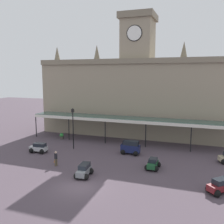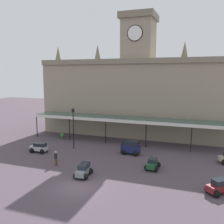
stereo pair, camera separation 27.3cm
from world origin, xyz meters
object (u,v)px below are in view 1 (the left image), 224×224
object	(u,v)px
car_silver_estate	(39,148)
victorian_lamppost	(73,124)
car_navy_van	(130,148)
car_grey_estate	(84,171)
pedestrian_crossing_forecourt	(56,158)
car_maroon_estate	(220,187)
planter_forecourt_centre	(62,136)
traffic_cone	(55,160)
car_green_sedan	(153,164)

from	to	relation	value
car_silver_estate	victorian_lamppost	bearing A→B (deg)	40.24
car_navy_van	car_grey_estate	bearing A→B (deg)	-106.65
car_grey_estate	pedestrian_crossing_forecourt	world-z (taller)	pedestrian_crossing_forecourt
car_maroon_estate	planter_forecourt_centre	world-z (taller)	car_maroon_estate
car_navy_van	planter_forecourt_centre	xyz separation A→B (m)	(-12.18, 3.66, -0.32)
car_silver_estate	traffic_cone	size ratio (longest dim) A/B	3.84
car_green_sedan	traffic_cone	bearing A→B (deg)	-171.55
car_grey_estate	car_silver_estate	distance (m)	10.31
pedestrian_crossing_forecourt	victorian_lamppost	distance (m)	7.02
pedestrian_crossing_forecourt	planter_forecourt_centre	xyz separation A→B (m)	(-5.44, 10.42, -0.42)
planter_forecourt_centre	car_silver_estate	bearing A→B (deg)	-84.19
car_grey_estate	victorian_lamppost	size ratio (longest dim) A/B	0.41
car_grey_estate	car_silver_estate	xyz separation A→B (m)	(-8.97, 5.10, 0.00)
car_maroon_estate	planter_forecourt_centre	distance (m)	24.98
car_grey_estate	car_navy_van	bearing A→B (deg)	73.35
traffic_cone	victorian_lamppost	bearing A→B (deg)	95.50
car_grey_estate	traffic_cone	world-z (taller)	car_grey_estate
car_navy_van	victorian_lamppost	xyz separation A→B (m)	(-7.97, -0.33, 2.64)
victorian_lamppost	car_grey_estate	bearing A→B (deg)	-55.88
planter_forecourt_centre	car_maroon_estate	bearing A→B (deg)	-27.02
car_grey_estate	car_silver_estate	bearing A→B (deg)	150.38
pedestrian_crossing_forecourt	car_grey_estate	bearing A→B (deg)	-21.10
car_grey_estate	traffic_cone	bearing A→B (deg)	151.73
victorian_lamppost	pedestrian_crossing_forecourt	bearing A→B (deg)	-79.13
car_navy_van	traffic_cone	distance (m)	9.42
victorian_lamppost	car_silver_estate	bearing A→B (deg)	-139.76
car_maroon_estate	planter_forecourt_centre	xyz separation A→B (m)	(-22.26, 11.35, -0.07)
victorian_lamppost	traffic_cone	world-z (taller)	victorian_lamppost
car_maroon_estate	car_silver_estate	size ratio (longest dim) A/B	1.04
car_maroon_estate	pedestrian_crossing_forecourt	world-z (taller)	pedestrian_crossing_forecourt
car_maroon_estate	car_silver_estate	bearing A→B (deg)	168.47
car_maroon_estate	pedestrian_crossing_forecourt	distance (m)	16.84
car_green_sedan	victorian_lamppost	xyz separation A→B (m)	(-11.59, 3.76, 2.95)
pedestrian_crossing_forecourt	traffic_cone	bearing A→B (deg)	124.84
car_green_sedan	traffic_cone	xyz separation A→B (m)	(-11.07, -1.64, -0.20)
planter_forecourt_centre	pedestrian_crossing_forecourt	bearing A→B (deg)	-62.41
pedestrian_crossing_forecourt	traffic_cone	world-z (taller)	pedestrian_crossing_forecourt
planter_forecourt_centre	car_green_sedan	bearing A→B (deg)	-26.14
car_grey_estate	planter_forecourt_centre	bearing A→B (deg)	128.75
car_navy_van	car_maroon_estate	bearing A→B (deg)	-37.37
car_navy_van	victorian_lamppost	distance (m)	8.41
car_navy_van	car_silver_estate	world-z (taller)	car_navy_van
car_maroon_estate	car_green_sedan	size ratio (longest dim) A/B	1.15
car_green_sedan	car_silver_estate	world-z (taller)	car_silver_estate
car_navy_van	pedestrian_crossing_forecourt	distance (m)	9.55
car_maroon_estate	victorian_lamppost	size ratio (longest dim) A/B	0.42
pedestrian_crossing_forecourt	traffic_cone	distance (m)	1.39
car_navy_van	car_silver_estate	size ratio (longest dim) A/B	1.06
car_navy_van	planter_forecourt_centre	size ratio (longest dim) A/B	2.54
car_grey_estate	victorian_lamppost	bearing A→B (deg)	124.12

